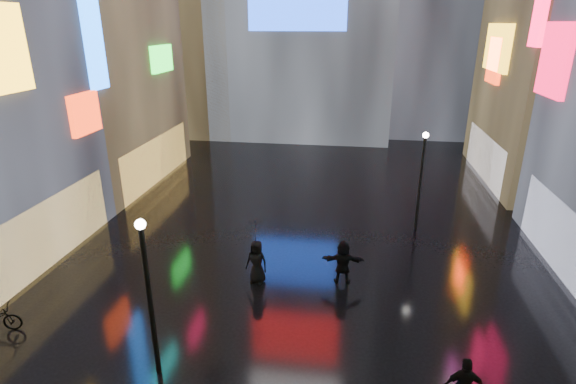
# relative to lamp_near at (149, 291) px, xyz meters

# --- Properties ---
(ground) EXTENTS (140.00, 140.00, 0.00)m
(ground) POSITION_rel_lamp_near_xyz_m (3.58, 11.18, -2.94)
(ground) COLOR black
(ground) RESTS_ON ground
(building_left_far) EXTENTS (10.28, 12.00, 22.00)m
(building_left_far) POSITION_rel_lamp_near_xyz_m (-12.40, 17.18, 8.04)
(building_left_far) COLOR black
(building_left_far) RESTS_ON ground
(lamp_near) EXTENTS (0.30, 0.30, 5.20)m
(lamp_near) POSITION_rel_lamp_near_xyz_m (0.00, 0.00, 0.00)
(lamp_near) COLOR black
(lamp_near) RESTS_ON ground
(lamp_far) EXTENTS (0.30, 0.30, 5.20)m
(lamp_far) POSITION_rel_lamp_near_xyz_m (9.06, 11.75, 0.00)
(lamp_far) COLOR black
(lamp_far) RESTS_ON ground
(pedestrian_4) EXTENTS (1.02, 0.77, 1.88)m
(pedestrian_4) POSITION_rel_lamp_near_xyz_m (1.92, 5.55, -2.00)
(pedestrian_4) COLOR black
(pedestrian_4) RESTS_ON ground
(pedestrian_5) EXTENTS (1.76, 0.63, 1.88)m
(pedestrian_5) POSITION_rel_lamp_near_xyz_m (5.44, 6.03, -2.01)
(pedestrian_5) COLOR black
(pedestrian_5) RESTS_ON ground
(umbrella_2) EXTENTS (1.44, 1.43, 0.94)m
(umbrella_2) POSITION_rel_lamp_near_xyz_m (1.92, 5.55, -0.59)
(umbrella_2) COLOR black
(umbrella_2) RESTS_ON pedestrian_4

